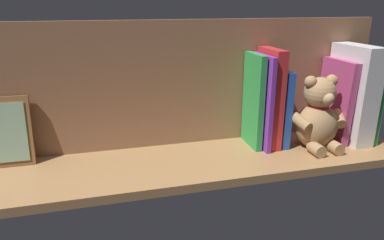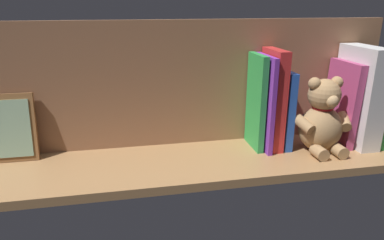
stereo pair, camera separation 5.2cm
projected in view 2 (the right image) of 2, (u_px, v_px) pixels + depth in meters
ground_plane at (192, 162)px, 91.87cm from camera, size 116.27×27.02×2.20cm
shelf_back_panel at (184, 84)px, 96.46cm from camera, size 116.27×1.50×34.36cm
book_0 at (370, 99)px, 99.06cm from camera, size 1.64×15.59×25.01cm
dictionary_thick_white at (359, 96)px, 97.58cm from camera, size 5.72×16.17×27.45cm
book_1 at (341, 103)px, 98.53cm from camera, size 2.98×14.03×23.40cm
teddy_bear at (322, 119)px, 93.64cm from camera, size 16.50×12.92×20.33cm
book_2 at (282, 109)px, 96.82cm from camera, size 2.20×11.69×21.32cm
book_3 at (273, 99)px, 95.21cm from camera, size 3.02×11.98×27.00cm
book_4 at (264, 103)px, 94.55cm from camera, size 1.23×12.85×25.60cm
book_5 at (256, 102)px, 95.05cm from camera, size 1.66×10.95×25.78cm
picture_frame_leaning at (6, 128)px, 87.77cm from camera, size 14.07×3.86×17.36cm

